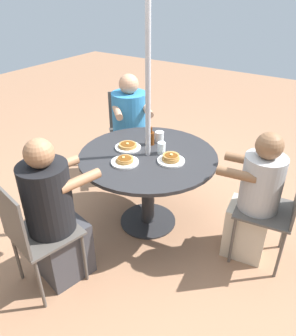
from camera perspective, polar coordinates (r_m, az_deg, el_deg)
ground_plane at (r=3.18m, az=-0.00°, el=-9.20°), size 12.00×12.00×0.00m
patio_table at (r=2.84m, az=-0.00°, el=0.05°), size 1.18×1.18×0.72m
umbrella_pole at (r=2.63m, az=-0.00°, el=9.17°), size 0.04×0.04×2.15m
patio_chair_north at (r=2.66m, az=21.66°, el=-6.18°), size 0.47×0.47×0.91m
diner_north at (r=2.68m, az=18.00°, el=-5.69°), size 0.49×0.36×1.10m
patio_chair_east at (r=3.82m, az=-3.50°, el=7.29°), size 0.59×0.59×0.91m
diner_east at (r=3.67m, az=-3.06°, el=6.19°), size 0.61×0.60×1.17m
patio_chair_south at (r=2.39m, az=-19.45°, el=-10.31°), size 0.50×0.50×0.91m
diner_south at (r=2.44m, az=-15.90°, el=-8.54°), size 0.42×0.53×1.17m
pancake_plate_a at (r=2.87m, az=-3.57°, el=3.77°), size 0.22×0.22×0.05m
pancake_plate_b at (r=2.66m, az=4.03°, el=1.57°), size 0.22×0.22×0.07m
pancake_plate_c at (r=2.64m, az=-4.05°, el=1.21°), size 0.22×0.22×0.06m
syrup_bottle at (r=2.92m, az=0.50°, el=5.29°), size 0.09×0.06×0.17m
coffee_cup at (r=2.98m, az=2.01°, el=5.46°), size 0.08×0.08×0.10m
drinking_glass_a at (r=2.77m, az=2.37°, el=3.49°), size 0.07×0.07×0.10m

